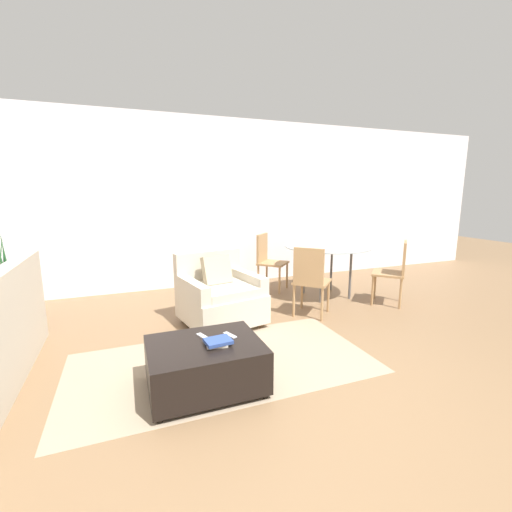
{
  "coord_description": "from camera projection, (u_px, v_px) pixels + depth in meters",
  "views": [
    {
      "loc": [
        -1.13,
        -2.17,
        1.57
      ],
      "look_at": [
        0.43,
        1.87,
        0.75
      ],
      "focal_mm": 24.0,
      "sensor_mm": 36.0,
      "label": 1
    }
  ],
  "objects": [
    {
      "name": "potted_plant",
      "position": [
        6.0,
        302.0,
        4.02
      ],
      "size": [
        0.37,
        0.37,
        1.39
      ],
      "color": "brown",
      "rests_on": "ground_plane"
    },
    {
      "name": "tv_remote_secondary",
      "position": [
        202.0,
        336.0,
        2.83
      ],
      "size": [
        0.08,
        0.14,
        0.01
      ],
      "color": "#B7B7BC",
      "rests_on": "ottoman"
    },
    {
      "name": "ottoman",
      "position": [
        205.0,
        364.0,
        2.74
      ],
      "size": [
        0.89,
        0.69,
        0.39
      ],
      "color": "black",
      "rests_on": "ground_plane"
    },
    {
      "name": "dining_chair_far_left",
      "position": [
        268.0,
        258.0,
        5.52
      ],
      "size": [
        0.59,
        0.59,
        0.9
      ],
      "color": "tan",
      "rests_on": "ground_plane"
    },
    {
      "name": "ground_plane",
      "position": [
        291.0,
        395.0,
        2.69
      ],
      "size": [
        20.0,
        20.0,
        0.0
      ],
      "primitive_type": "plane",
      "color": "brown"
    },
    {
      "name": "wall_back",
      "position": [
        197.0,
        204.0,
        5.58
      ],
      "size": [
        12.0,
        0.06,
        2.75
      ],
      "color": "white",
      "rests_on": "ground_plane"
    },
    {
      "name": "tv_remote_primary",
      "position": [
        230.0,
        335.0,
        2.85
      ],
      "size": [
        0.09,
        0.15,
        0.01
      ],
      "color": "#B7B7BC",
      "rests_on": "ottoman"
    },
    {
      "name": "area_rug",
      "position": [
        224.0,
        363.0,
        3.17
      ],
      "size": [
        2.75,
        1.41,
        0.01
      ],
      "color": "gray",
      "rests_on": "ground_plane"
    },
    {
      "name": "book_stack",
      "position": [
        218.0,
        342.0,
        2.68
      ],
      "size": [
        0.22,
        0.2,
        0.05
      ],
      "color": "beige",
      "rests_on": "ottoman"
    },
    {
      "name": "dining_table",
      "position": [
        327.0,
        251.0,
        5.1
      ],
      "size": [
        1.27,
        1.27,
        0.77
      ],
      "color": "#99A8AD",
      "rests_on": "ground_plane"
    },
    {
      "name": "armchair",
      "position": [
        220.0,
        296.0,
        4.09
      ],
      "size": [
        1.0,
        0.99,
        0.84
      ],
      "color": "beige",
      "rests_on": "ground_plane"
    },
    {
      "name": "dining_chair_near_right",
      "position": [
        395.0,
        268.0,
        4.76
      ],
      "size": [
        0.59,
        0.59,
        0.9
      ],
      "color": "tan",
      "rests_on": "ground_plane"
    },
    {
      "name": "dining_chair_near_left",
      "position": [
        310.0,
        277.0,
        4.28
      ],
      "size": [
        0.59,
        0.59,
        0.9
      ],
      "color": "tan",
      "rests_on": "ground_plane"
    }
  ]
}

